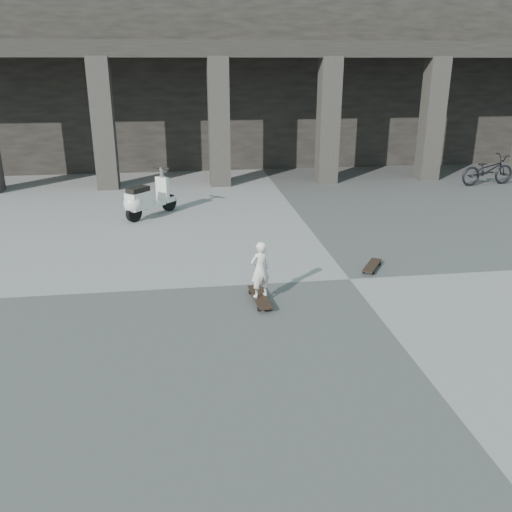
{
  "coord_description": "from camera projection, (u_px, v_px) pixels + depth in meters",
  "views": [
    {
      "loc": [
        -3.04,
        -9.08,
        3.87
      ],
      "look_at": [
        -1.81,
        -0.27,
        0.65
      ],
      "focal_mm": 38.0,
      "sensor_mm": 36.0,
      "label": 1
    }
  ],
  "objects": [
    {
      "name": "colonnade",
      "position": [
        253.0,
        82.0,
        21.96
      ],
      "size": [
        28.0,
        8.82,
        6.0
      ],
      "color": "black",
      "rests_on": "ground"
    },
    {
      "name": "skateboard_spare",
      "position": [
        372.0,
        266.0,
        10.62
      ],
      "size": [
        0.61,
        0.79,
        0.1
      ],
      "rotation": [
        0.0,
        0.0,
        1.0
      ],
      "color": "black",
      "rests_on": "ground"
    },
    {
      "name": "ground",
      "position": [
        350.0,
        279.0,
        10.17
      ],
      "size": [
        90.0,
        90.0,
        0.0
      ],
      "primitive_type": "plane",
      "color": "#444442",
      "rests_on": "ground"
    },
    {
      "name": "child",
      "position": [
        260.0,
        270.0,
        9.02
      ],
      "size": [
        0.42,
        0.36,
        0.97
      ],
      "primitive_type": "imported",
      "rotation": [
        0.0,
        0.0,
        3.55
      ],
      "color": "silver",
      "rests_on": "longboard"
    },
    {
      "name": "longboard",
      "position": [
        260.0,
        297.0,
        9.19
      ],
      "size": [
        0.31,
        1.02,
        0.1
      ],
      "rotation": [
        0.0,
        0.0,
        1.65
      ],
      "color": "black",
      "rests_on": "ground"
    },
    {
      "name": "bicycle",
      "position": [
        488.0,
        170.0,
        17.69
      ],
      "size": [
        1.95,
        0.9,
        0.99
      ],
      "primitive_type": "imported",
      "rotation": [
        0.0,
        0.0,
        1.7
      ],
      "color": "black",
      "rests_on": "ground"
    },
    {
      "name": "scooter",
      "position": [
        143.0,
        200.0,
        13.88
      ],
      "size": [
        1.31,
        1.43,
        1.24
      ],
      "rotation": [
        0.0,
        0.0,
        0.84
      ],
      "color": "black",
      "rests_on": "ground"
    }
  ]
}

